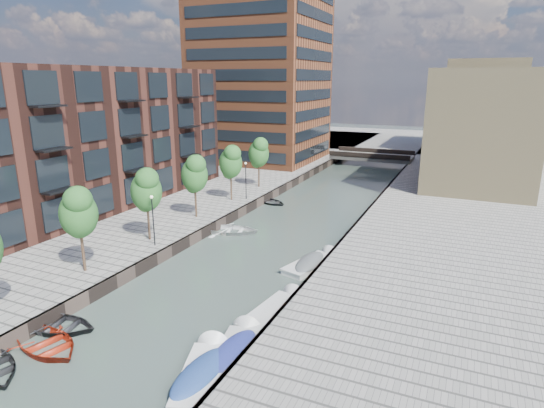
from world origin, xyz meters
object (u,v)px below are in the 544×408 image
Objects in this scene: tree_4 at (194,173)px; tree_6 at (259,152)px; tree_2 at (78,211)px; motorboat_2 at (278,310)px; sloop_4 at (271,203)px; motorboat_0 at (203,370)px; car at (441,172)px; motorboat_4 at (313,263)px; sloop_3 at (232,233)px; tree_5 at (231,161)px; motorboat_3 at (236,349)px; sloop_2 at (47,349)px; tree_3 at (146,189)px; bridge at (372,156)px; sloop_0 at (59,329)px.

tree_6 is (0.00, 14.00, 0.00)m from tree_4.
motorboat_2 is at bearing 7.45° from tree_2.
motorboat_0 reaches higher than sloop_4.
motorboat_0 is (12.95, -33.32, -5.09)m from tree_6.
motorboat_0 is 48.67m from car.
sloop_4 is at bearing 124.35° from motorboat_4.
car reaches higher than sloop_3.
motorboat_0 is (12.95, -26.32, -5.09)m from tree_5.
sloop_2 is at bearing -158.20° from motorboat_3.
motorboat_3 reaches higher than sloop_3.
car is at bearing 36.28° from tree_6.
tree_3 reaches higher than motorboat_0.
motorboat_2 reaches higher than sloop_2.
car is (20.15, 28.79, -3.57)m from tree_4.
tree_4 is 1.38× the size of car.
bridge is at bearing 78.00° from tree_4.
car is (7.20, 48.11, 1.52)m from motorboat_0.
tree_2 is at bearing -90.00° from tree_5.
tree_4 is 14.00m from tree_6.
tree_2 is at bearing 19.58° from sloop_0.
sloop_3 is at bearing 58.96° from tree_3.
motorboat_0 is at bearing -85.71° from bridge.
tree_4 is 12.36m from sloop_4.
tree_2 and tree_5 have the same top height.
tree_4 is (0.00, 14.00, 0.00)m from tree_2.
tree_6 is at bearing 90.00° from tree_3.
tree_3 is 1.08× the size of motorboat_2.
sloop_3 is 19.33m from motorboat_3.
sloop_3 is (-0.13, 20.57, 0.00)m from sloop_2.
sloop_4 is at bearing -154.54° from car.
sloop_0 is at bearing -158.59° from sloop_4.
tree_5 reaches higher than car.
bridge is 2.42× the size of motorboat_3.
bridge is 2.18× the size of tree_5.
motorboat_2 is (9.67, 8.68, 0.10)m from sloop_2.
tree_5 is at bearing 22.90° from sloop_2.
motorboat_0 is (9.85, -30.05, 0.21)m from sloop_4.
bridge reaches higher than motorboat_0.
bridge is 54.81m from tree_2.
tree_4 is at bearing 71.65° from sloop_3.
motorboat_0 is 1.01× the size of motorboat_2.
motorboat_0 is at bearing -169.03° from sloop_3.
sloop_2 is 0.91× the size of motorboat_3.
sloop_3 is (4.03, -0.30, -5.31)m from tree_4.
tree_4 and tree_5 have the same top height.
tree_6 is 36.11m from motorboat_0.
tree_2 is at bearing -136.41° from car.
bridge is at bearing 71.90° from tree_6.
sloop_4 is at bearing 110.57° from motorboat_3.
tree_5 is at bearing -104.44° from bridge.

